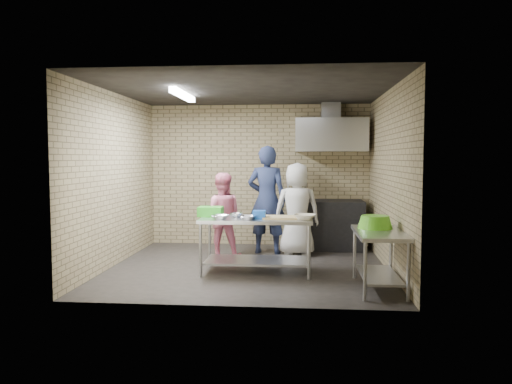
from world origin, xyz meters
TOP-DOWN VIEW (x-y plane):
  - floor at (0.00, 0.00)m, footprint 4.20×4.20m
  - ceiling at (0.00, 0.00)m, footprint 4.20×4.20m
  - back_wall at (0.00, 2.00)m, footprint 4.20×0.06m
  - front_wall at (0.00, -2.00)m, footprint 4.20×0.06m
  - left_wall at (-2.10, 0.00)m, footprint 0.06×4.00m
  - right_wall at (2.10, 0.00)m, footprint 0.06×4.00m
  - prep_table at (0.15, -0.34)m, footprint 1.62×0.81m
  - side_counter at (1.80, -1.10)m, footprint 0.60×1.20m
  - stove at (1.35, 1.65)m, footprint 1.20×0.70m
  - range_hood at (1.35, 1.70)m, footprint 1.30×0.60m
  - hood_duct at (1.35, 1.85)m, footprint 0.35×0.30m
  - wall_shelf at (1.65, 1.89)m, footprint 0.80×0.20m
  - fluorescent_fixture at (-1.00, 0.00)m, footprint 0.10×1.25m
  - green_crate at (-0.55, -0.22)m, footprint 0.36×0.27m
  - blue_tub at (0.20, -0.44)m, footprint 0.18×0.18m
  - cutting_board at (0.50, -0.36)m, footprint 0.50×0.38m
  - mixing_bowl_a at (-0.35, -0.54)m, footprint 0.29×0.29m
  - mixing_bowl_b at (-0.15, -0.29)m, footprint 0.22×0.22m
  - mixing_bowl_c at (0.05, -0.56)m, footprint 0.27×0.27m
  - ceramic_bowl at (0.85, -0.49)m, footprint 0.36×0.36m
  - green_basin at (1.78, -0.85)m, footprint 0.46×0.46m
  - bottle_green at (1.80, 1.89)m, footprint 0.06×0.06m
  - man_navy at (0.21, 1.14)m, footprint 0.75×0.54m
  - woman_pink at (-0.53, 0.70)m, footprint 0.73×0.59m
  - woman_white at (0.74, 0.99)m, footprint 0.84×0.61m

SIDE VIEW (x-z plane):
  - floor at x=0.00m, z-range 0.00..0.00m
  - side_counter at x=1.80m, z-range 0.00..0.75m
  - prep_table at x=0.15m, z-range 0.00..0.81m
  - stove at x=1.35m, z-range 0.00..0.90m
  - woman_pink at x=-0.53m, z-range 0.00..1.43m
  - woman_white at x=0.74m, z-range 0.00..1.60m
  - cutting_board at x=0.50m, z-range 0.81..0.84m
  - green_basin at x=1.78m, z-range 0.75..0.92m
  - mixing_bowl_c at x=0.05m, z-range 0.81..0.87m
  - mixing_bowl_b at x=-0.15m, z-range 0.81..0.87m
  - mixing_bowl_a at x=-0.35m, z-range 0.81..0.87m
  - ceramic_bowl at x=0.85m, z-range 0.81..0.89m
  - blue_tub at x=0.20m, z-range 0.81..0.93m
  - green_crate at x=-0.55m, z-range 0.81..0.95m
  - man_navy at x=0.21m, z-range 0.00..1.90m
  - back_wall at x=0.00m, z-range 0.00..2.70m
  - front_wall at x=0.00m, z-range 0.00..2.70m
  - left_wall at x=-2.10m, z-range 0.00..2.70m
  - right_wall at x=2.10m, z-range 0.00..2.70m
  - wall_shelf at x=1.65m, z-range 1.90..1.94m
  - bottle_green at x=1.80m, z-range 1.94..2.09m
  - range_hood at x=1.35m, z-range 1.80..2.40m
  - hood_duct at x=1.35m, z-range 2.40..2.70m
  - fluorescent_fixture at x=-1.00m, z-range 2.60..2.68m
  - ceiling at x=0.00m, z-range 2.70..2.70m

